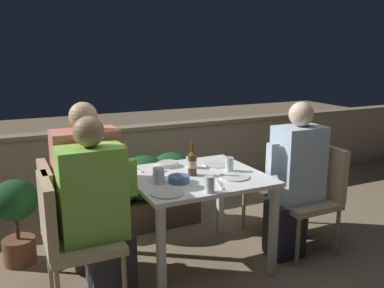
{
  "coord_description": "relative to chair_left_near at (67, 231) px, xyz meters",
  "views": [
    {
      "loc": [
        -1.26,
        -2.59,
        1.61
      ],
      "look_at": [
        0.0,
        0.07,
        0.94
      ],
      "focal_mm": 38.0,
      "sensor_mm": 36.0,
      "label": 1
    }
  ],
  "objects": [
    {
      "name": "ground_plane",
      "position": [
        0.96,
        0.15,
        -0.52
      ],
      "size": [
        16.0,
        16.0,
        0.0
      ],
      "primitive_type": "plane",
      "color": "#847056"
    },
    {
      "name": "parapet_wall",
      "position": [
        0.96,
        1.73,
        -0.11
      ],
      "size": [
        9.0,
        0.18,
        0.82
      ],
      "color": "gray",
      "rests_on": "ground_plane"
    },
    {
      "name": "dining_table",
      "position": [
        0.96,
        0.15,
        0.1
      ],
      "size": [
        0.96,
        0.88,
        0.72
      ],
      "color": "white",
      "rests_on": "ground_plane"
    },
    {
      "name": "planter_hedge",
      "position": [
        0.85,
        0.99,
        -0.15
      ],
      "size": [
        0.98,
        0.47,
        0.68
      ],
      "color": "brown",
      "rests_on": "ground_plane"
    },
    {
      "name": "chair_left_near",
      "position": [
        0.0,
        0.0,
        0.0
      ],
      "size": [
        0.46,
        0.46,
        0.87
      ],
      "color": "tan",
      "rests_on": "ground_plane"
    },
    {
      "name": "person_green_blouse",
      "position": [
        0.2,
        0.0,
        0.09
      ],
      "size": [
        0.49,
        0.26,
        1.23
      ],
      "color": "#282833",
      "rests_on": "ground_plane"
    },
    {
      "name": "chair_left_far",
      "position": [
        0.03,
        0.3,
        0.0
      ],
      "size": [
        0.46,
        0.46,
        0.87
      ],
      "color": "tan",
      "rests_on": "ground_plane"
    },
    {
      "name": "person_coral_top",
      "position": [
        0.23,
        0.3,
        0.12
      ],
      "size": [
        0.51,
        0.26,
        1.28
      ],
      "color": "#282833",
      "rests_on": "ground_plane"
    },
    {
      "name": "chair_right_near",
      "position": [
        1.94,
        -0.03,
        0.0
      ],
      "size": [
        0.46,
        0.46,
        0.87
      ],
      "color": "tan",
      "rests_on": "ground_plane"
    },
    {
      "name": "person_blue_shirt",
      "position": [
        1.74,
        -0.03,
        0.1
      ],
      "size": [
        0.47,
        0.26,
        1.24
      ],
      "color": "#282833",
      "rests_on": "ground_plane"
    },
    {
      "name": "chair_right_far",
      "position": [
        1.94,
        0.33,
        0.0
      ],
      "size": [
        0.46,
        0.46,
        0.87
      ],
      "color": "tan",
      "rests_on": "ground_plane"
    },
    {
      "name": "beer_bottle",
      "position": [
        0.94,
        0.16,
        0.29
      ],
      "size": [
        0.07,
        0.07,
        0.25
      ],
      "color": "brown",
      "rests_on": "dining_table"
    },
    {
      "name": "plate_0",
      "position": [
        1.22,
        0.31,
        0.2
      ],
      "size": [
        0.2,
        0.2,
        0.01
      ],
      "color": "silver",
      "rests_on": "dining_table"
    },
    {
      "name": "plate_1",
      "position": [
        0.62,
        -0.14,
        0.2
      ],
      "size": [
        0.22,
        0.22,
        0.01
      ],
      "color": "silver",
      "rests_on": "dining_table"
    },
    {
      "name": "plate_2",
      "position": [
        1.19,
        -0.03,
        0.2
      ],
      "size": [
        0.22,
        0.22,
        0.01
      ],
      "color": "silver",
      "rests_on": "dining_table"
    },
    {
      "name": "bowl_0",
      "position": [
        0.86,
        0.45,
        0.22
      ],
      "size": [
        0.17,
        0.17,
        0.04
      ],
      "color": "beige",
      "rests_on": "dining_table"
    },
    {
      "name": "bowl_1",
      "position": [
        0.78,
        0.04,
        0.22
      ],
      "size": [
        0.15,
        0.15,
        0.05
      ],
      "color": "#4C709E",
      "rests_on": "dining_table"
    },
    {
      "name": "glass_cup_0",
      "position": [
        0.66,
        0.16,
        0.24
      ],
      "size": [
        0.07,
        0.07,
        0.09
      ],
      "color": "silver",
      "rests_on": "dining_table"
    },
    {
      "name": "glass_cup_1",
      "position": [
        1.24,
        0.13,
        0.25
      ],
      "size": [
        0.06,
        0.06,
        0.11
      ],
      "color": "silver",
      "rests_on": "dining_table"
    },
    {
      "name": "glass_cup_2",
      "position": [
        0.87,
        -0.23,
        0.25
      ],
      "size": [
        0.06,
        0.06,
        0.11
      ],
      "color": "silver",
      "rests_on": "dining_table"
    },
    {
      "name": "glass_cup_3",
      "position": [
        0.64,
        0.07,
        0.25
      ],
      "size": [
        0.07,
        0.07,
        0.11
      ],
      "color": "silver",
      "rests_on": "dining_table"
    },
    {
      "name": "glass_cup_4",
      "position": [
        1.01,
        0.34,
        0.24
      ],
      "size": [
        0.07,
        0.07,
        0.09
      ],
      "color": "silver",
      "rests_on": "dining_table"
    },
    {
      "name": "fork_0",
      "position": [
        0.73,
        0.29,
        0.2
      ],
      "size": [
        0.15,
        0.11,
        0.01
      ],
      "color": "silver",
      "rests_on": "dining_table"
    },
    {
      "name": "fork_1",
      "position": [
        0.61,
        0.45,
        0.2
      ],
      "size": [
        0.05,
        0.17,
        0.01
      ],
      "color": "silver",
      "rests_on": "dining_table"
    },
    {
      "name": "fork_2",
      "position": [
        1.0,
        -0.15,
        0.2
      ],
      "size": [
        0.07,
        0.17,
        0.01
      ],
      "color": "silver",
      "rests_on": "dining_table"
    },
    {
      "name": "potted_plant",
      "position": [
        -0.27,
        0.75,
        -0.11
      ],
      "size": [
        0.34,
        0.34,
        0.67
      ],
      "color": "brown",
      "rests_on": "ground_plane"
    }
  ]
}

